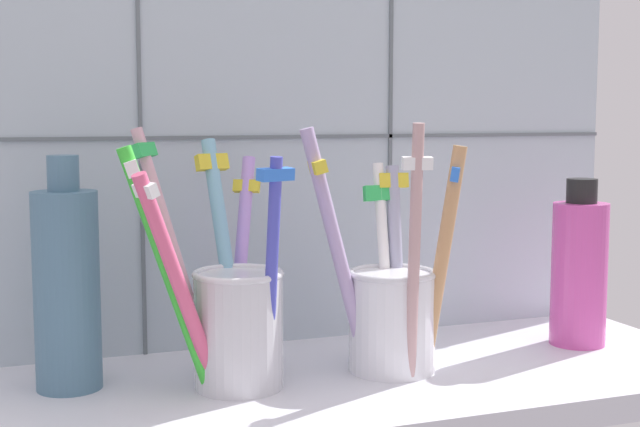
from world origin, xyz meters
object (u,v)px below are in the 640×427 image
(toothbrush_cup_left, at_px, (232,312))
(soap_bottle, at_px, (579,270))
(toothbrush_cup_right, at_px, (394,306))
(ceramic_vase, at_px, (67,286))

(toothbrush_cup_left, relative_size, soap_bottle, 1.32)
(toothbrush_cup_left, xyz_separation_m, toothbrush_cup_right, (0.12, -0.00, -0.00))
(toothbrush_cup_right, relative_size, ceramic_vase, 1.14)
(soap_bottle, bearing_deg, toothbrush_cup_left, -176.73)
(soap_bottle, bearing_deg, toothbrush_cup_right, -173.57)
(toothbrush_cup_right, distance_m, soap_bottle, 0.18)
(soap_bottle, bearing_deg, ceramic_vase, 176.77)
(ceramic_vase, xyz_separation_m, soap_bottle, (0.41, -0.02, -0.01))
(ceramic_vase, relative_size, soap_bottle, 1.18)
(toothbrush_cup_left, distance_m, toothbrush_cup_right, 0.12)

